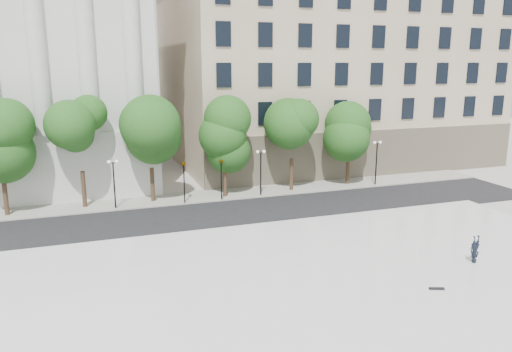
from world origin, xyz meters
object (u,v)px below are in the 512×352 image
(skateboard, at_px, (437,289))
(traffic_light_west, at_px, (183,161))
(traffic_light_east, at_px, (221,159))
(person_lying, at_px, (474,259))

(skateboard, bearing_deg, traffic_light_west, 134.08)
(traffic_light_west, distance_m, traffic_light_east, 3.27)
(skateboard, bearing_deg, traffic_light_east, 126.26)
(traffic_light_east, bearing_deg, traffic_light_west, -180.00)
(traffic_light_west, distance_m, skateboard, 23.46)
(traffic_light_east, distance_m, skateboard, 22.43)
(traffic_light_west, bearing_deg, traffic_light_east, 0.00)
(traffic_light_west, relative_size, traffic_light_east, 1.01)
(traffic_light_east, distance_m, person_lying, 21.91)
(person_lying, bearing_deg, skateboard, -148.80)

